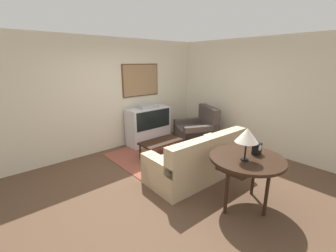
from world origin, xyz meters
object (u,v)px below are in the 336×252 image
(couch, at_px, (197,162))
(coffee_table, at_px, (161,143))
(console_table, at_px, (247,162))
(table_lamp, at_px, (247,136))
(mantel_clock, at_px, (257,149))
(armchair, at_px, (197,132))
(tv, at_px, (149,125))

(couch, distance_m, coffee_table, 1.20)
(console_table, distance_m, table_lamp, 0.46)
(console_table, height_order, mantel_clock, mantel_clock)
(table_lamp, bearing_deg, couch, 77.82)
(armchair, relative_size, table_lamp, 2.67)
(armchair, distance_m, mantel_clock, 2.80)
(couch, relative_size, table_lamp, 4.02)
(armchair, bearing_deg, coffee_table, -60.42)
(armchair, distance_m, table_lamp, 3.04)
(couch, distance_m, table_lamp, 1.40)
(armchair, relative_size, coffee_table, 1.31)
(armchair, height_order, table_lamp, table_lamp)
(armchair, relative_size, mantel_clock, 7.32)
(tv, distance_m, console_table, 3.21)
(console_table, relative_size, mantel_clock, 6.22)
(couch, xyz_separation_m, mantel_clock, (0.10, -1.08, 0.57))
(couch, height_order, mantel_clock, mantel_clock)
(couch, distance_m, armchair, 1.95)
(tv, xyz_separation_m, table_lamp, (-0.64, -3.18, 0.66))
(console_table, relative_size, table_lamp, 2.27)
(coffee_table, height_order, table_lamp, table_lamp)
(console_table, bearing_deg, armchair, 56.48)
(coffee_table, bearing_deg, mantel_clock, -89.43)
(table_lamp, bearing_deg, console_table, 11.85)
(armchair, bearing_deg, table_lamp, -10.25)
(mantel_clock, bearing_deg, coffee_table, 90.57)
(couch, xyz_separation_m, coffee_table, (0.08, 1.20, 0.04))
(tv, xyz_separation_m, console_table, (-0.52, -3.16, 0.22))
(tv, bearing_deg, table_lamp, -101.31)
(coffee_table, bearing_deg, armchair, 4.63)
(tv, height_order, console_table, tv)
(console_table, bearing_deg, mantel_clock, -6.99)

